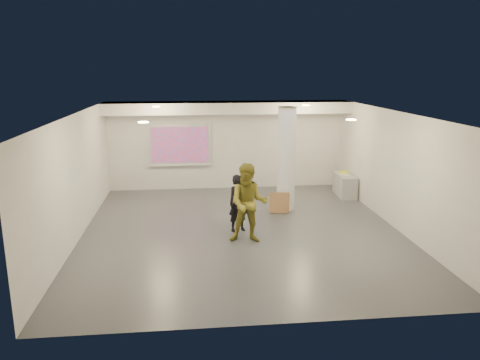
{
  "coord_description": "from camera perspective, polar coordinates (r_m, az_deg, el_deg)",
  "views": [
    {
      "loc": [
        -1.26,
        -11.25,
        4.06
      ],
      "look_at": [
        0.0,
        0.4,
        1.25
      ],
      "focal_mm": 35.0,
      "sensor_mm": 36.0,
      "label": 1
    }
  ],
  "objects": [
    {
      "name": "downlight_se",
      "position": [
        10.4,
        13.4,
        7.16
      ],
      "size": [
        0.22,
        0.22,
        0.02
      ],
      "primitive_type": "cylinder",
      "color": "#F8E883",
      "rests_on": "ceiling"
    },
    {
      "name": "wall_front",
      "position": [
        7.33,
        4.15,
        -7.0
      ],
      "size": [
        8.0,
        0.01,
        3.0
      ],
      "primitive_type": "cube",
      "color": "silver",
      "rests_on": "floor"
    },
    {
      "name": "soffit_band",
      "position": [
        15.3,
        -1.44,
        8.84
      ],
      "size": [
        8.0,
        1.1,
        0.36
      ],
      "primitive_type": "cube",
      "color": "silver",
      "rests_on": "ceiling"
    },
    {
      "name": "column",
      "position": [
        13.58,
        5.67,
        2.56
      ],
      "size": [
        0.52,
        0.52,
        3.0
      ],
      "primitive_type": "cylinder",
      "color": "white",
      "rests_on": "floor"
    },
    {
      "name": "credenza",
      "position": [
        15.58,
        12.66,
        -0.62
      ],
      "size": [
        0.56,
        1.23,
        0.7
      ],
      "primitive_type": "cube",
      "rotation": [
        0.0,
        0.0,
        -0.05
      ],
      "color": "#97999C",
      "rests_on": "floor"
    },
    {
      "name": "postit_pad",
      "position": [
        15.75,
        12.55,
        0.91
      ],
      "size": [
        0.24,
        0.31,
        0.03
      ],
      "primitive_type": "cube",
      "rotation": [
        0.0,
        0.0,
        0.04
      ],
      "color": "#E0FC0A",
      "rests_on": "credenza"
    },
    {
      "name": "man",
      "position": [
        11.04,
        1.09,
        -2.86
      ],
      "size": [
        1.03,
        0.86,
        1.91
      ],
      "primitive_type": "imported",
      "rotation": [
        0.0,
        0.0,
        -0.16
      ],
      "color": "olive",
      "rests_on": "floor"
    },
    {
      "name": "wall_left",
      "position": [
        11.86,
        -19.37,
        0.24
      ],
      "size": [
        0.01,
        9.0,
        3.0
      ],
      "primitive_type": "cube",
      "color": "silver",
      "rests_on": "floor"
    },
    {
      "name": "downlight_ne",
      "position": [
        14.22,
        8.03,
        9.0
      ],
      "size": [
        0.22,
        0.22,
        0.02
      ],
      "primitive_type": "cylinder",
      "color": "#F8E883",
      "rests_on": "ceiling"
    },
    {
      "name": "cardboard_front",
      "position": [
        13.47,
        4.73,
        -2.85
      ],
      "size": [
        0.55,
        0.3,
        0.56
      ],
      "primitive_type": "cube",
      "rotation": [
        -0.27,
        0.0,
        -0.2
      ],
      "color": "olive",
      "rests_on": "floor"
    },
    {
      "name": "ceiling",
      "position": [
        11.37,
        0.22,
        8.14
      ],
      "size": [
        8.0,
        9.0,
        0.01
      ],
      "primitive_type": "cube",
      "color": "silver",
      "rests_on": "floor"
    },
    {
      "name": "floor",
      "position": [
        12.03,
        0.21,
        -6.25
      ],
      "size": [
        8.0,
        9.0,
        0.01
      ],
      "primitive_type": "cube",
      "color": "#3A3D43",
      "rests_on": "ground"
    },
    {
      "name": "downlight_nw",
      "position": [
        13.82,
        -10.17,
        8.8
      ],
      "size": [
        0.22,
        0.22,
        0.02
      ],
      "primitive_type": "cylinder",
      "color": "#F8E883",
      "rests_on": "ceiling"
    },
    {
      "name": "downlight_sw",
      "position": [
        9.85,
        -11.7,
        6.91
      ],
      "size": [
        0.22,
        0.22,
        0.02
      ],
      "primitive_type": "cylinder",
      "color": "#F8E883",
      "rests_on": "ceiling"
    },
    {
      "name": "papers_stack",
      "position": [
        15.45,
        12.67,
        0.64
      ],
      "size": [
        0.32,
        0.36,
        0.02
      ],
      "primitive_type": "cube",
      "rotation": [
        0.0,
        0.0,
        0.25
      ],
      "color": "silver",
      "rests_on": "credenza"
    },
    {
      "name": "cardboard_back",
      "position": [
        13.5,
        4.9,
        -2.76
      ],
      "size": [
        0.56,
        0.27,
        0.59
      ],
      "primitive_type": "cube",
      "rotation": [
        -0.18,
        0.0,
        -0.22
      ],
      "color": "olive",
      "rests_on": "floor"
    },
    {
      "name": "projection_screen",
      "position": [
        15.91,
        -7.34,
        4.22
      ],
      "size": [
        2.1,
        0.13,
        1.42
      ],
      "color": "silver",
      "rests_on": "wall_back"
    },
    {
      "name": "wall_back",
      "position": [
        16.01,
        -1.58,
        4.28
      ],
      "size": [
        8.0,
        0.01,
        3.0
      ],
      "primitive_type": "cube",
      "color": "silver",
      "rests_on": "floor"
    },
    {
      "name": "wall_right",
      "position": [
        12.68,
        18.49,
        1.13
      ],
      "size": [
        0.01,
        9.0,
        3.0
      ],
      "primitive_type": "cube",
      "color": "silver",
      "rests_on": "floor"
    },
    {
      "name": "woman",
      "position": [
        11.83,
        -0.19,
        -2.85
      ],
      "size": [
        0.62,
        0.51,
        1.47
      ],
      "primitive_type": "imported",
      "rotation": [
        0.0,
        0.0,
        0.35
      ],
      "color": "black",
      "rests_on": "floor"
    }
  ]
}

